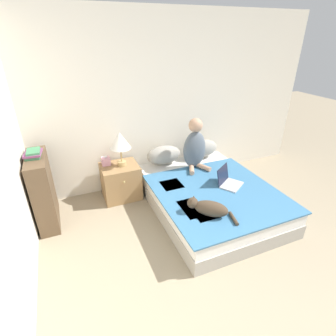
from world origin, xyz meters
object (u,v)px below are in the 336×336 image
pillow_far (201,149)px  person_sitting (195,147)px  bed (209,197)px  book_stack_top (33,154)px  bookshelf (43,191)px  nightstand (121,181)px  tissue_box (106,161)px  pillow_near (164,155)px  cat_tabby (208,208)px  laptop_open (229,181)px  table_lamp (120,142)px

pillow_far → person_sitting: size_ratio=0.71×
bed → pillow_far: size_ratio=3.65×
pillow_far → book_stack_top: bearing=-173.2°
bookshelf → nightstand: bearing=11.7°
nightstand → bookshelf: 1.06m
person_sitting → book_stack_top: person_sitting is taller
nightstand → tissue_box: tissue_box is taller
bed → book_stack_top: book_stack_top is taller
pillow_near → nightstand: size_ratio=1.03×
nightstand → pillow_far: bearing=3.2°
cat_tabby → nightstand: 1.52m
bed → pillow_near: size_ratio=3.65×
person_sitting → nightstand: bearing=169.4°
laptop_open → tissue_box: bearing=113.1°
bookshelf → person_sitting: bearing=0.1°
table_lamp → tissue_box: (-0.21, 0.12, -0.31)m
nightstand → bed: bearing=-36.2°
pillow_near → person_sitting: size_ratio=0.71×
tissue_box → bookshelf: 0.92m
pillow_near → bookshelf: bookshelf is taller
bed → nightstand: bearing=143.8°
pillow_far → tissue_box: (-1.56, 0.03, 0.05)m
book_stack_top → cat_tabby: bearing=-33.0°
nightstand → table_lamp: table_lamp is taller
bookshelf → book_stack_top: book_stack_top is taller
laptop_open → nightstand: bearing=113.1°
nightstand → laptop_open: bearing=-33.7°
bed → laptop_open: size_ratio=4.83×
pillow_near → tissue_box: bearing=178.0°
person_sitting → tissue_box: (-1.27, 0.32, -0.14)m
tissue_box → book_stack_top: book_stack_top is taller
pillow_near → person_sitting: (0.38, -0.28, 0.19)m
book_stack_top → laptop_open: bearing=-15.8°
pillow_near → nightstand: 0.77m
pillow_far → bookshelf: size_ratio=0.59×
pillow_near → table_lamp: table_lamp is taller
bed → laptop_open: (0.23, -0.09, 0.25)m
laptop_open → book_stack_top: bearing=131.1°
tissue_box → bookshelf: size_ratio=0.15×
pillow_far → laptop_open: 0.95m
pillow_near → cat_tabby: 1.41m
cat_tabby → laptop_open: bearing=-99.3°
pillow_near → person_sitting: bearing=-36.7°
table_lamp → book_stack_top: table_lamp is taller
tissue_box → bookshelf: bearing=-159.4°
cat_tabby → laptop_open: 0.75m
person_sitting → table_lamp: person_sitting is taller
cat_tabby → bookshelf: 2.05m
cat_tabby → tissue_box: bearing=-16.6°
person_sitting → cat_tabby: 1.22m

